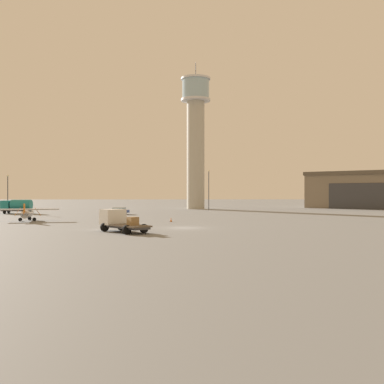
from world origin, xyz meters
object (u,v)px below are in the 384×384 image
at_px(airplane_silver, 27,213).
at_px(car_blue, 118,211).
at_px(control_tower, 196,133).
at_px(light_post_east, 209,187).
at_px(truck_fuel_tanker_teal, 17,206).
at_px(light_post_west, 8,190).
at_px(traffic_cone_near_left, 171,220).
at_px(truck_flatbed_white, 119,221).

xyz_separation_m(airplane_silver, car_blue, (11.01, 20.34, -0.55)).
distance_m(control_tower, light_post_east, 16.60).
bearing_deg(airplane_silver, truck_fuel_tanker_teal, 12.58).
bearing_deg(light_post_west, car_blue, -18.28).
xyz_separation_m(truck_fuel_tanker_teal, light_post_west, (-3.84, 4.98, 3.30)).
bearing_deg(traffic_cone_near_left, control_tower, 84.00).
relative_size(light_post_west, traffic_cone_near_left, 12.67).
relative_size(car_blue, traffic_cone_near_left, 6.80).
bearing_deg(light_post_west, light_post_east, 13.19).
distance_m(car_blue, traffic_cone_near_left, 24.89).
bearing_deg(car_blue, truck_flatbed_white, 108.95).
relative_size(control_tower, light_post_west, 4.65).
bearing_deg(airplane_silver, traffic_cone_near_left, -106.09).
xyz_separation_m(airplane_silver, truck_fuel_tanker_teal, (-10.36, 23.69, 0.34)).
bearing_deg(traffic_cone_near_left, light_post_west, 139.84).
bearing_deg(light_post_west, truck_fuel_tanker_teal, -52.37).
distance_m(light_post_west, traffic_cone_near_left, 47.70).
distance_m(light_post_east, traffic_cone_near_left, 42.17).
height_order(car_blue, traffic_cone_near_left, car_blue).
xyz_separation_m(airplane_silver, traffic_cone_near_left, (22.08, -1.95, -0.97)).
xyz_separation_m(airplane_silver, light_post_west, (-14.20, 28.67, 3.64)).
height_order(car_blue, light_post_east, light_post_east).
height_order(light_post_west, traffic_cone_near_left, light_post_west).
bearing_deg(light_post_east, light_post_west, -166.81).
relative_size(control_tower, truck_flatbed_white, 5.47).
xyz_separation_m(airplane_silver, truck_flatbed_white, (16.63, -18.20, -0.06)).
bearing_deg(traffic_cone_near_left, car_blue, 116.41).
height_order(airplane_silver, light_post_west, light_post_west).
bearing_deg(car_blue, light_post_west, -7.63).
height_order(truck_flatbed_white, light_post_west, light_post_west).
bearing_deg(control_tower, light_post_east, -70.04).
distance_m(car_blue, light_post_west, 26.88).
distance_m(airplane_silver, truck_flatbed_white, 24.65).
relative_size(truck_fuel_tanker_teal, light_post_west, 0.74).
xyz_separation_m(control_tower, light_post_east, (2.95, -8.11, -14.19)).
distance_m(truck_flatbed_white, truck_fuel_tanker_teal, 49.83).
height_order(truck_fuel_tanker_teal, light_post_west, light_post_west).
distance_m(airplane_silver, car_blue, 23.13).
bearing_deg(light_post_west, control_tower, 24.07).
xyz_separation_m(control_tower, traffic_cone_near_left, (-5.17, -49.13, -19.61)).
distance_m(truck_fuel_tanker_teal, light_post_east, 43.57).
bearing_deg(truck_fuel_tanker_teal, light_post_west, -49.83).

